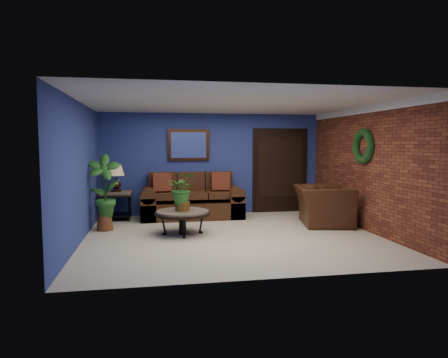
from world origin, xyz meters
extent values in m
plane|color=beige|center=(0.00, 0.00, 0.00)|extent=(5.50, 5.50, 0.00)
cube|color=navy|center=(0.00, 2.50, 1.25)|extent=(5.50, 0.04, 2.50)
cube|color=navy|center=(-2.75, 0.00, 1.25)|extent=(0.04, 5.00, 2.50)
cube|color=brown|center=(2.75, 0.00, 1.25)|extent=(0.04, 5.00, 2.50)
cube|color=silver|center=(0.00, 0.00, 2.50)|extent=(5.50, 5.00, 0.02)
cube|color=white|center=(2.72, 0.00, 2.43)|extent=(0.03, 5.00, 0.14)
cube|color=#3E2113|center=(-0.60, 2.46, 1.72)|extent=(1.02, 0.06, 0.77)
cube|color=black|center=(1.75, 2.47, 1.05)|extent=(1.44, 0.06, 2.18)
torus|color=black|center=(2.69, 0.05, 1.70)|extent=(0.16, 0.72, 0.72)
cube|color=#412012|center=(-0.57, 2.00, 0.19)|extent=(2.37, 1.03, 0.39)
cube|color=#412012|center=(-0.57, 2.37, 0.55)|extent=(2.03, 0.28, 0.97)
cube|color=#412012|center=(-1.25, 1.94, 0.56)|extent=(0.65, 0.70, 0.15)
cube|color=#412012|center=(-0.57, 1.94, 0.56)|extent=(0.65, 0.70, 0.15)
cube|color=#412012|center=(0.10, 1.94, 0.56)|extent=(0.65, 0.70, 0.15)
cube|color=#412012|center=(-1.59, 2.00, 0.27)|extent=(0.35, 1.03, 0.54)
cube|color=#412012|center=(0.44, 2.00, 0.27)|extent=(0.35, 1.03, 0.54)
cube|color=maroon|center=(-1.26, 1.98, 0.85)|extent=(0.43, 0.13, 0.43)
cube|color=maroon|center=(0.12, 1.98, 0.85)|extent=(0.43, 0.13, 0.43)
cylinder|color=#504B46|center=(-0.92, 0.29, 0.44)|extent=(1.01, 1.01, 0.05)
cylinder|color=black|center=(-0.92, 0.29, 0.40)|extent=(1.07, 1.07, 0.05)
cylinder|color=black|center=(-0.92, 0.29, 0.21)|extent=(0.14, 0.14, 0.41)
cube|color=#504B46|center=(-2.30, 2.05, 0.63)|extent=(0.68, 0.68, 0.05)
cube|color=black|center=(-2.30, 2.05, 0.59)|extent=(0.72, 0.72, 0.04)
cube|color=black|center=(-2.30, 2.05, 0.12)|extent=(0.61, 0.61, 0.03)
cylinder|color=black|center=(-2.58, 1.77, 0.32)|extent=(0.03, 0.03, 0.63)
cylinder|color=black|center=(-2.02, 1.77, 0.32)|extent=(0.03, 0.03, 0.63)
cylinder|color=black|center=(-2.58, 2.33, 0.32)|extent=(0.03, 0.03, 0.63)
cylinder|color=black|center=(-2.02, 2.33, 0.32)|extent=(0.03, 0.03, 0.63)
cylinder|color=#3E2113|center=(-2.30, 2.05, 0.68)|extent=(0.22, 0.22, 0.05)
sphere|color=#3E2113|center=(-2.30, 2.05, 0.79)|extent=(0.20, 0.20, 0.20)
cylinder|color=#3E2113|center=(-2.30, 2.05, 0.95)|extent=(0.02, 0.02, 0.25)
cone|color=tan|center=(-2.30, 2.05, 1.13)|extent=(0.36, 0.36, 0.25)
cube|color=#522F17|center=(0.05, 2.05, 0.45)|extent=(0.49, 0.49, 0.04)
torus|color=#522F17|center=(0.09, 2.23, 0.77)|extent=(0.39, 0.12, 0.39)
cylinder|color=#522F17|center=(-0.16, 1.92, 0.22)|extent=(0.03, 0.03, 0.43)
cylinder|color=#522F17|center=(0.18, 1.84, 0.22)|extent=(0.03, 0.03, 0.43)
cylinder|color=#522F17|center=(-0.09, 2.26, 0.22)|extent=(0.03, 0.03, 0.43)
cylinder|color=#522F17|center=(0.26, 2.18, 0.22)|extent=(0.03, 0.03, 0.43)
imported|color=#412012|center=(2.15, 0.70, 0.42)|extent=(1.37, 1.50, 0.84)
cylinder|color=brown|center=(-0.92, 0.29, 0.55)|extent=(0.28, 0.28, 0.18)
imported|color=#20571B|center=(-0.92, 0.29, 0.89)|extent=(0.61, 0.55, 0.61)
cylinder|color=brown|center=(2.35, 1.95, 0.10)|extent=(0.26, 0.26, 0.20)
imported|color=#20571B|center=(2.35, 1.95, 0.44)|extent=(0.34, 0.28, 0.58)
cylinder|color=brown|center=(-2.45, 0.94, 0.15)|extent=(0.34, 0.34, 0.30)
imported|color=#20571B|center=(-2.45, 0.94, 0.90)|extent=(0.69, 0.47, 1.30)
camera|label=1|loc=(-1.49, -7.35, 1.74)|focal=32.00mm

